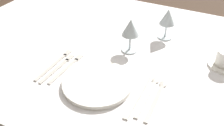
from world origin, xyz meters
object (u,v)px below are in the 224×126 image
(dinner_knife, at_px, (138,97))
(spoon_soup, at_px, (150,91))
(fork_inner, at_px, (59,67))
(fork_outer, at_px, (68,67))
(wine_glass_right, at_px, (168,18))
(spoon_dessert, at_px, (158,95))
(fork_salad, at_px, (55,63))
(dinner_plate, at_px, (97,83))
(wine_glass_left, at_px, (131,29))

(dinner_knife, height_order, spoon_soup, spoon_soup)
(fork_inner, relative_size, dinner_knife, 0.88)
(fork_outer, xyz_separation_m, wine_glass_right, (0.28, 0.41, 0.10))
(fork_inner, distance_m, dinner_knife, 0.35)
(spoon_dessert, bearing_deg, fork_salad, -178.53)
(fork_outer, distance_m, fork_inner, 0.04)
(spoon_soup, bearing_deg, spoon_dessert, -9.67)
(fork_outer, relative_size, fork_salad, 0.94)
(fork_outer, relative_size, spoon_dessert, 0.97)
(dinner_plate, relative_size, dinner_knife, 1.10)
(dinner_plate, height_order, dinner_knife, dinner_plate)
(fork_salad, xyz_separation_m, wine_glass_left, (0.23, 0.23, 0.10))
(dinner_plate, height_order, fork_outer, dinner_plate)
(dinner_plate, distance_m, wine_glass_left, 0.28)
(dinner_plate, relative_size, fork_inner, 1.25)
(dinner_plate, height_order, fork_inner, dinner_plate)
(spoon_dessert, relative_size, wine_glass_left, 1.45)
(spoon_dessert, bearing_deg, wine_glass_left, 132.99)
(fork_inner, height_order, wine_glass_right, wine_glass_right)
(dinner_plate, distance_m, fork_inner, 0.19)
(fork_outer, height_order, wine_glass_left, wine_glass_left)
(dinner_plate, bearing_deg, wine_glass_right, 74.45)
(wine_glass_left, relative_size, wine_glass_right, 1.04)
(dinner_plate, relative_size, wine_glass_left, 1.70)
(fork_inner, distance_m, fork_salad, 0.03)
(fork_outer, relative_size, wine_glass_left, 1.40)
(fork_inner, height_order, fork_salad, same)
(dinner_knife, relative_size, wine_glass_right, 1.61)
(fork_salad, bearing_deg, wine_glass_left, 44.50)
(fork_salad, bearing_deg, spoon_soup, 2.37)
(fork_inner, height_order, wine_glass_left, wine_glass_left)
(dinner_knife, distance_m, wine_glass_left, 0.31)
(dinner_knife, bearing_deg, spoon_dessert, 33.46)
(fork_inner, relative_size, spoon_soup, 0.92)
(dinner_plate, relative_size, fork_outer, 1.21)
(dinner_knife, xyz_separation_m, wine_glass_right, (-0.03, 0.44, 0.10))
(dinner_plate, height_order, fork_salad, dinner_plate)
(dinner_plate, bearing_deg, fork_inner, 174.12)
(fork_salad, height_order, dinner_knife, same)
(fork_salad, height_order, wine_glass_left, wine_glass_left)
(dinner_plate, height_order, wine_glass_right, wine_glass_right)
(fork_outer, bearing_deg, fork_inner, -153.30)
(fork_inner, distance_m, wine_glass_left, 0.34)
(spoon_dessert, distance_m, wine_glass_right, 0.42)
(dinner_plate, relative_size, wine_glass_right, 1.77)
(fork_outer, relative_size, spoon_soup, 0.94)
(wine_glass_left, xyz_separation_m, wine_glass_right, (0.11, 0.18, -0.01))
(dinner_plate, bearing_deg, fork_salad, 170.91)
(spoon_soup, xyz_separation_m, spoon_dessert, (0.03, -0.01, -0.00))
(wine_glass_left, height_order, wine_glass_right, wine_glass_left)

